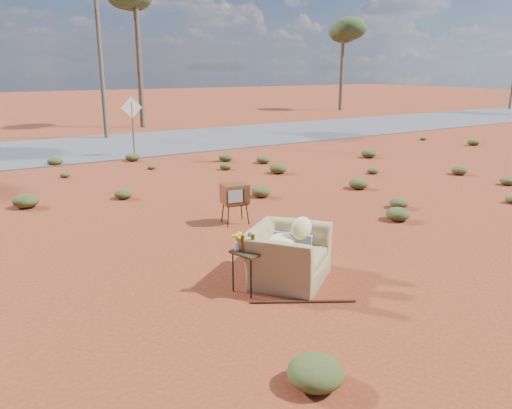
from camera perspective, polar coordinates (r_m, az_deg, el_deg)
ground at (r=8.15m, az=3.63°, el=-7.87°), size 140.00×140.00×0.00m
highway at (r=21.76m, az=-19.99°, el=6.03°), size 140.00×7.00×0.04m
armchair at (r=7.79m, az=3.61°, el=-4.83°), size 1.64×1.67×1.13m
tv_unit at (r=10.50m, az=-2.43°, el=1.17°), size 0.59×0.50×0.86m
side_table at (r=7.28m, az=-1.00°, el=-5.11°), size 0.55×0.55×0.91m
rusty_bar at (r=7.21m, az=5.38°, el=-10.98°), size 1.32×0.79×0.04m
road_sign at (r=19.09m, az=-13.98°, el=9.80°), size 0.78×0.06×2.19m
eucalyptus_center at (r=28.83m, az=-13.60°, el=21.39°), size 3.20×3.20×7.60m
eucalyptus_right at (r=40.10m, az=9.95°, el=19.07°), size 3.20×3.20×7.10m
utility_pole_center at (r=24.44m, az=-17.46°, el=16.91°), size 1.40×0.20×8.00m
scrub_patch at (r=11.49m, az=-12.64°, el=-0.51°), size 17.49×8.07×0.33m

